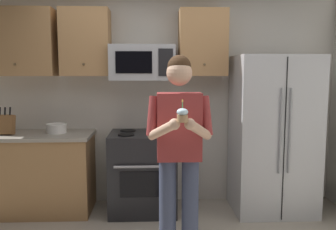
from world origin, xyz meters
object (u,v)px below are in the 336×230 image
Objects in this scene: person at (179,144)px; cupcake at (182,115)px; knife_block at (6,124)px; bowl_large_white at (56,128)px; microwave at (143,63)px; oven_range at (143,172)px; refrigerator at (273,134)px.

person reaches higher than cupcake.
person is at bearing 90.00° from cupcake.
cupcake is at bearing -35.43° from knife_block.
microwave is at bearing 4.05° from bowl_large_white.
refrigerator reaches higher than oven_range.
microwave is 1.67m from knife_block.
refrigerator is at bearing -1.50° from oven_range.
bowl_large_white is at bearing 177.14° from oven_range.
cupcake is at bearing -75.80° from oven_range.
microwave is 1.40m from person.
refrigerator is 5.63× the size of knife_block.
microwave reaches higher than bowl_large_white.
bowl_large_white is at bearing 133.50° from cupcake.
refrigerator is (1.50, -0.16, -0.82)m from microwave.
microwave is 1.72m from refrigerator.
cupcake is at bearing -131.40° from refrigerator.
person is (-1.16, -0.98, 0.10)m from refrigerator.
microwave reaches higher than knife_block.
oven_range is at bearing 108.48° from person.
refrigerator is at bearing -6.03° from microwave.
oven_range is 5.36× the size of cupcake.
oven_range is 4.00× the size of bowl_large_white.
oven_range is 1.56m from refrigerator.
refrigerator is 7.73× the size of bowl_large_white.
refrigerator is 10.35× the size of cupcake.
microwave is 0.42× the size of person.
bowl_large_white reaches higher than oven_range.
oven_range is at bearing -90.02° from microwave.
bowl_large_white is (-0.99, 0.05, 0.52)m from oven_range.
bowl_large_white is at bearing 8.44° from knife_block.
refrigerator is at bearing 48.60° from cupcake.
knife_block is at bearing 179.81° from refrigerator.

